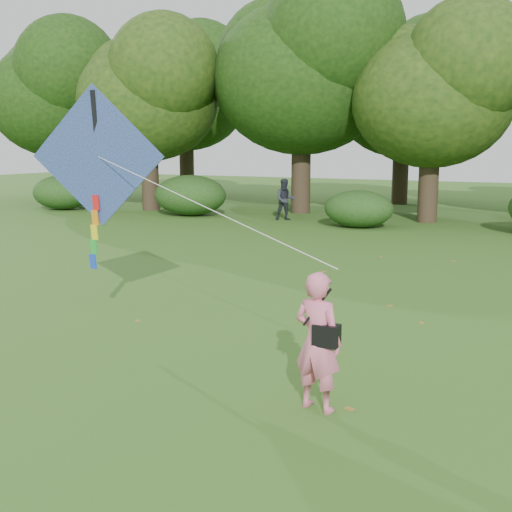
% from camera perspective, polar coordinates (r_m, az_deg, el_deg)
% --- Properties ---
extents(ground, '(100.00, 100.00, 0.00)m').
position_cam_1_polar(ground, '(7.95, -0.67, -13.49)').
color(ground, '#265114').
rests_on(ground, ground).
extents(man_kite_flyer, '(0.69, 0.52, 1.70)m').
position_cam_1_polar(man_kite_flyer, '(7.71, 5.51, -7.57)').
color(man_kite_flyer, '#E26A8A').
rests_on(man_kite_flyer, ground).
extents(bystander_left, '(1.06, 1.00, 1.73)m').
position_cam_1_polar(bystander_left, '(26.88, 2.61, 5.03)').
color(bystander_left, '#262933').
rests_on(bystander_left, ground).
extents(crossbody_bag, '(0.43, 0.20, 0.69)m').
position_cam_1_polar(crossbody_bag, '(7.61, 6.26, -6.94)').
color(crossbody_bag, black).
rests_on(crossbody_bag, ground).
extents(flying_kite, '(6.08, 2.09, 3.15)m').
position_cam_1_polar(flying_kite, '(11.26, -13.86, 8.35)').
color(flying_kite, '#225596').
rests_on(flying_kite, ground).
extents(shrub_band, '(39.15, 3.22, 1.88)m').
position_cam_1_polar(shrub_band, '(24.54, 16.81, 4.13)').
color(shrub_band, '#264919').
rests_on(shrub_band, ground).
extents(fallen_leaves, '(8.77, 14.78, 0.01)m').
position_cam_1_polar(fallen_leaves, '(13.00, 14.00, -4.42)').
color(fallen_leaves, olive).
rests_on(fallen_leaves, ground).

